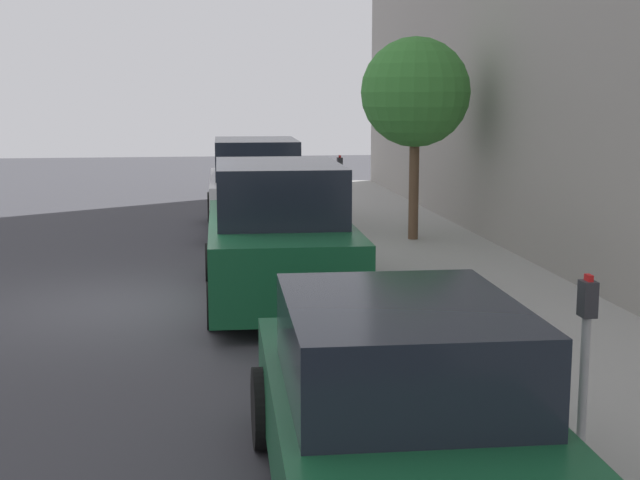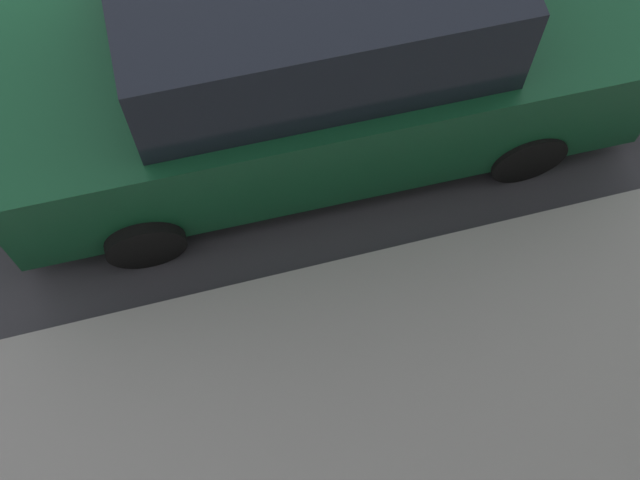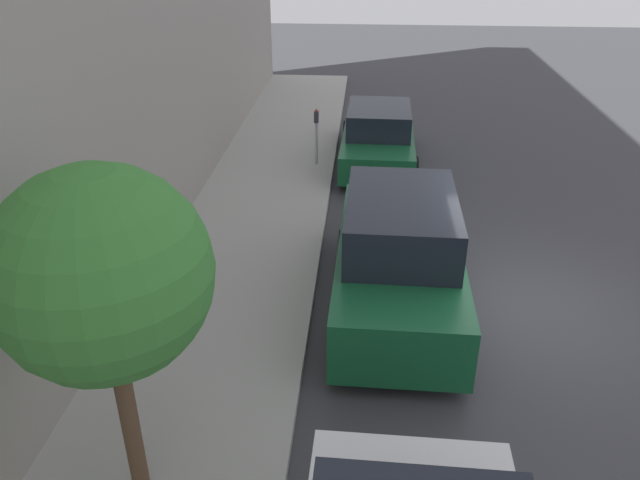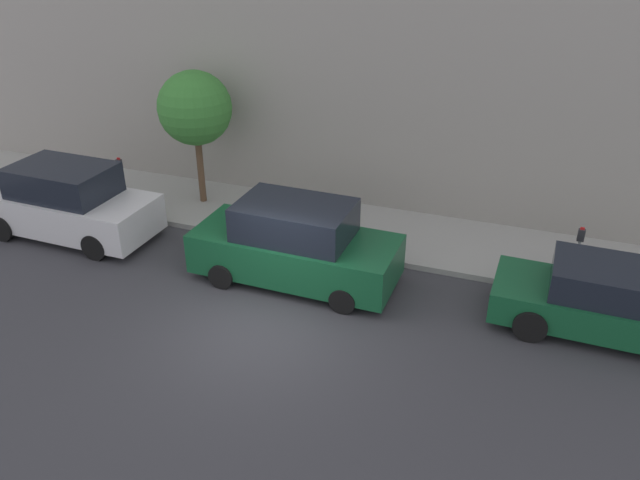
# 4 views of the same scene
# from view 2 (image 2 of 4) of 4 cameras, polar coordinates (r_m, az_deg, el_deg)

# --- Properties ---
(sidewalk) EXTENTS (3.00, 32.00, 0.15)m
(sidewalk) POSITION_cam_2_polar(r_m,az_deg,el_deg) (6.37, 5.19, -13.63)
(sidewalk) COLOR #9E9E99
(sidewalk) RESTS_ON ground_plane
(parked_suv_second) EXTENTS (2.08, 4.83, 1.98)m
(parked_suv_second) POSITION_cam_2_polar(r_m,az_deg,el_deg) (6.65, -0.75, 12.41)
(parked_suv_second) COLOR #14512D
(parked_suv_second) RESTS_ON ground_plane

